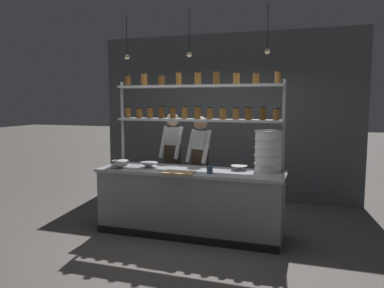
{
  "coord_description": "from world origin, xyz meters",
  "views": [
    {
      "loc": [
        1.64,
        -4.91,
        1.88
      ],
      "look_at": [
        -0.04,
        0.2,
        1.26
      ],
      "focal_mm": 35.0,
      "sensor_mm": 36.0,
      "label": 1
    }
  ],
  "objects_px": {
    "cutting_board": "(179,173)",
    "prep_bowl_near_right": "(120,166)",
    "container_stack": "(268,151)",
    "prep_bowl_center_back": "(120,163)",
    "chef_left": "(173,156)",
    "serving_cup_front": "(210,170)",
    "prep_bowl_near_left": "(149,165)",
    "prep_bowl_center_front": "(239,168)",
    "spice_shelf_unit": "(197,106)",
    "chef_center": "(200,161)"
  },
  "relations": [
    {
      "from": "prep_bowl_near_left",
      "to": "serving_cup_front",
      "type": "distance_m",
      "value": 0.98
    },
    {
      "from": "chef_center",
      "to": "container_stack",
      "type": "distance_m",
      "value": 1.21
    },
    {
      "from": "cutting_board",
      "to": "prep_bowl_center_front",
      "type": "bearing_deg",
      "value": 35.24
    },
    {
      "from": "prep_bowl_near_left",
      "to": "chef_left",
      "type": "bearing_deg",
      "value": 86.51
    },
    {
      "from": "container_stack",
      "to": "serving_cup_front",
      "type": "distance_m",
      "value": 0.85
    },
    {
      "from": "serving_cup_front",
      "to": "prep_bowl_center_back",
      "type": "bearing_deg",
      "value": 171.32
    },
    {
      "from": "chef_left",
      "to": "prep_bowl_center_back",
      "type": "distance_m",
      "value": 0.95
    },
    {
      "from": "prep_bowl_near_right",
      "to": "serving_cup_front",
      "type": "distance_m",
      "value": 1.33
    },
    {
      "from": "container_stack",
      "to": "spice_shelf_unit",
      "type": "bearing_deg",
      "value": 174.51
    },
    {
      "from": "chef_center",
      "to": "prep_bowl_center_front",
      "type": "bearing_deg",
      "value": -17.72
    },
    {
      "from": "prep_bowl_near_left",
      "to": "prep_bowl_center_front",
      "type": "height_order",
      "value": "prep_bowl_near_left"
    },
    {
      "from": "chef_left",
      "to": "prep_bowl_center_front",
      "type": "xyz_separation_m",
      "value": [
        1.24,
        -0.63,
        -0.02
      ]
    },
    {
      "from": "container_stack",
      "to": "prep_bowl_near_left",
      "type": "height_order",
      "value": "container_stack"
    },
    {
      "from": "container_stack",
      "to": "serving_cup_front",
      "type": "relative_size",
      "value": 5.76
    },
    {
      "from": "prep_bowl_center_back",
      "to": "serving_cup_front",
      "type": "bearing_deg",
      "value": -8.68
    },
    {
      "from": "chef_center",
      "to": "container_stack",
      "type": "relative_size",
      "value": 2.93
    },
    {
      "from": "chef_left",
      "to": "prep_bowl_center_front",
      "type": "height_order",
      "value": "chef_left"
    },
    {
      "from": "cutting_board",
      "to": "prep_bowl_near_right",
      "type": "xyz_separation_m",
      "value": [
        -0.94,
        0.1,
        0.02
      ]
    },
    {
      "from": "prep_bowl_near_left",
      "to": "prep_bowl_center_back",
      "type": "distance_m",
      "value": 0.5
    },
    {
      "from": "chef_left",
      "to": "cutting_board",
      "type": "relative_size",
      "value": 4.21
    },
    {
      "from": "spice_shelf_unit",
      "to": "prep_bowl_center_front",
      "type": "distance_m",
      "value": 1.08
    },
    {
      "from": "spice_shelf_unit",
      "to": "prep_bowl_center_back",
      "type": "distance_m",
      "value": 1.44
    },
    {
      "from": "spice_shelf_unit",
      "to": "prep_bowl_near_right",
      "type": "xyz_separation_m",
      "value": [
        -1.0,
        -0.54,
        -0.85
      ]
    },
    {
      "from": "spice_shelf_unit",
      "to": "prep_bowl_near_left",
      "type": "distance_m",
      "value": 1.11
    },
    {
      "from": "cutting_board",
      "to": "prep_bowl_near_right",
      "type": "relative_size",
      "value": 1.7
    },
    {
      "from": "container_stack",
      "to": "serving_cup_front",
      "type": "bearing_deg",
      "value": -151.07
    },
    {
      "from": "prep_bowl_near_left",
      "to": "prep_bowl_center_back",
      "type": "xyz_separation_m",
      "value": [
        -0.5,
        0.07,
        -0.0
      ]
    },
    {
      "from": "chef_center",
      "to": "prep_bowl_center_back",
      "type": "relative_size",
      "value": 6.57
    },
    {
      "from": "prep_bowl_near_left",
      "to": "prep_bowl_near_right",
      "type": "distance_m",
      "value": 0.41
    },
    {
      "from": "chef_left",
      "to": "cutting_board",
      "type": "bearing_deg",
      "value": -55.51
    },
    {
      "from": "prep_bowl_center_front",
      "to": "prep_bowl_near_right",
      "type": "bearing_deg",
      "value": -166.28
    },
    {
      "from": "chef_center",
      "to": "chef_left",
      "type": "bearing_deg",
      "value": 176.94
    },
    {
      "from": "cutting_board",
      "to": "prep_bowl_near_right",
      "type": "distance_m",
      "value": 0.94
    },
    {
      "from": "prep_bowl_center_front",
      "to": "prep_bowl_center_back",
      "type": "xyz_separation_m",
      "value": [
        -1.79,
        -0.14,
        0.0
      ]
    },
    {
      "from": "chef_left",
      "to": "prep_bowl_center_front",
      "type": "relative_size",
      "value": 7.18
    },
    {
      "from": "container_stack",
      "to": "chef_left",
      "type": "bearing_deg",
      "value": 159.92
    },
    {
      "from": "chef_left",
      "to": "prep_bowl_near_right",
      "type": "relative_size",
      "value": 7.18
    },
    {
      "from": "container_stack",
      "to": "prep_bowl_center_back",
      "type": "bearing_deg",
      "value": -175.43
    },
    {
      "from": "spice_shelf_unit",
      "to": "chef_left",
      "type": "distance_m",
      "value": 1.13
    },
    {
      "from": "prep_bowl_near_left",
      "to": "prep_bowl_near_right",
      "type": "height_order",
      "value": "prep_bowl_near_left"
    },
    {
      "from": "cutting_board",
      "to": "prep_bowl_near_left",
      "type": "relative_size",
      "value": 1.48
    },
    {
      "from": "spice_shelf_unit",
      "to": "container_stack",
      "type": "distance_m",
      "value": 1.21
    },
    {
      "from": "prep_bowl_near_left",
      "to": "prep_bowl_center_back",
      "type": "height_order",
      "value": "prep_bowl_near_left"
    },
    {
      "from": "cutting_board",
      "to": "prep_bowl_center_back",
      "type": "bearing_deg",
      "value": 161.23
    },
    {
      "from": "prep_bowl_center_front",
      "to": "prep_bowl_near_right",
      "type": "xyz_separation_m",
      "value": [
        -1.65,
        -0.4,
        -0.0
      ]
    },
    {
      "from": "container_stack",
      "to": "prep_bowl_center_front",
      "type": "xyz_separation_m",
      "value": [
        -0.39,
        -0.03,
        -0.25
      ]
    },
    {
      "from": "chef_left",
      "to": "prep_bowl_near_left",
      "type": "distance_m",
      "value": 0.84
    },
    {
      "from": "chef_left",
      "to": "prep_bowl_center_back",
      "type": "height_order",
      "value": "chef_left"
    },
    {
      "from": "chef_left",
      "to": "container_stack",
      "type": "height_order",
      "value": "chef_left"
    },
    {
      "from": "prep_bowl_center_front",
      "to": "container_stack",
      "type": "bearing_deg",
      "value": 5.02
    }
  ]
}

